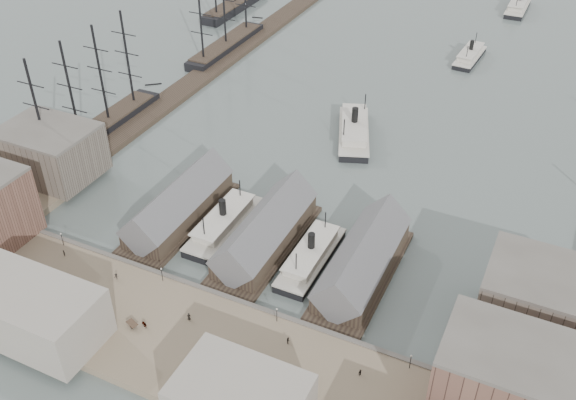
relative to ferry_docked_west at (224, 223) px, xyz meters
The scene contains 35 objects.
ground 22.34m from the ferry_docked_west, 54.18° to the right, with size 900.00×900.00×0.00m, color #515D5A.
quay 40.19m from the ferry_docked_west, 71.12° to the right, with size 180.00×30.00×2.00m, color #7A6952.
seawall 26.63m from the ferry_docked_west, 60.75° to the right, with size 180.00×1.20×2.30m, color #59544C.
west_wharf 98.74m from the ferry_docked_west, 123.85° to the left, with size 10.00×220.00×1.60m, color #2D231C.
ferry_shed_west 13.24m from the ferry_docked_west, behind, with size 14.00×42.00×12.60m.
ferry_shed_center 13.24m from the ferry_docked_west, ahead, with size 14.00×42.00×12.60m.
ferry_shed_east 39.08m from the ferry_docked_west, ahead, with size 14.00×42.00×12.60m.
warehouse_west_back 57.38m from the ferry_docked_west, behind, with size 26.00×20.00×14.00m, color #60564C.
warehouse_east_front 85.00m from the ferry_docked_west, 20.80° to the right, with size 30.00×18.00×19.00m, color brown.
warehouse_east_back 81.37m from the ferry_docked_west, ahead, with size 28.00×20.00×15.00m, color #60564C.
street_bldg_west 53.12m from the ferry_docked_west, 108.77° to the right, with size 30.00×16.00×12.00m, color gray.
lamp_post_far_w 40.68m from the ferry_docked_west, 141.99° to the right, with size 0.44×0.44×3.92m.
lamp_post_near_w 25.20m from the ferry_docked_west, 94.57° to the right, with size 0.44×0.44×3.92m.
lamp_post_near_e 37.61m from the ferry_docked_west, 41.77° to the right, with size 0.44×0.44×3.92m.
lamp_post_far_e 63.20m from the ferry_docked_west, 23.33° to the right, with size 0.44×0.44×3.92m.
ferry_docked_west is the anchor object (origin of this frame).
ferry_docked_east 26.08m from the ferry_docked_west, ahead, with size 8.15×27.17×9.70m.
ferry_open_near 61.80m from the ferry_docked_west, 77.31° to the left, with size 20.10×32.88×11.28m.
ferry_open_mid 142.46m from the ferry_docked_west, 76.29° to the left, with size 8.84×25.13×8.84m.
ferry_open_far 210.47m from the ferry_docked_west, 78.64° to the left, with size 8.52×28.25×10.08m.
sailing_ship_near 66.55m from the ferry_docked_west, 158.77° to the left, with size 8.64×59.51×35.51m.
sailing_ship_mid 120.55m from the ferry_docked_west, 119.73° to the left, with size 8.70×50.26×35.76m.
sailing_ship_far 170.52m from the ferry_docked_west, 118.34° to the left, with size 9.01×50.05×37.04m.
horse_cart_left 43.77m from the ferry_docked_west, 123.80° to the right, with size 4.85×2.15×1.73m.
horse_cart_center 39.42m from the ferry_docked_west, 86.85° to the right, with size 5.01×2.79×1.67m.
horse_cart_right 47.40m from the ferry_docked_west, 53.79° to the right, with size 4.82×3.46×1.65m.
pedestrian_0 40.32m from the ferry_docked_west, 135.89° to the right, with size 0.66×0.48×1.80m, color black.
pedestrian_1 48.65m from the ferry_docked_west, 126.39° to the right, with size 0.79×0.62×1.64m, color black.
pedestrian_2 31.70m from the ferry_docked_west, 112.51° to the right, with size 1.07×0.62×1.66m, color black.
pedestrian_3 42.06m from the ferry_docked_west, 94.57° to the right, with size 0.92×0.38×1.58m, color black.
pedestrian_4 34.47m from the ferry_docked_west, 72.49° to the right, with size 0.89×0.58×1.83m, color black.
pedestrian_5 46.98m from the ferry_docked_west, 61.20° to the right, with size 0.60×0.44×1.65m, color black.
pedestrian_6 44.25m from the ferry_docked_west, 41.90° to the right, with size 0.80×0.62×1.65m, color black.
pedestrian_7 55.94m from the ferry_docked_west, 47.11° to the right, with size 1.14×0.66×1.77m, color black.
pedestrian_8 58.42m from the ferry_docked_west, 31.99° to the right, with size 0.95×0.40×1.63m, color black.
Camera 1 is at (59.63, -94.65, 105.72)m, focal length 40.00 mm.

